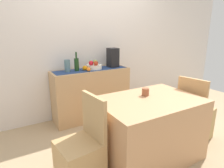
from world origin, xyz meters
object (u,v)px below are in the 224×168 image
(wine_bottle, at_px, (77,64))
(chair_near_window, at_px, (81,159))
(fruit_bowl, at_px, (94,67))
(ceramic_vase, at_px, (67,66))
(chair_by_corner, at_px, (194,120))
(coffee_cup, at_px, (145,92))
(dining_table, at_px, (148,128))
(sideboard_console, at_px, (91,94))
(coffee_maker, at_px, (113,58))

(wine_bottle, height_order, chair_near_window, wine_bottle)
(chair_near_window, bearing_deg, fruit_bowl, 59.36)
(ceramic_vase, bearing_deg, chair_by_corner, -44.46)
(chair_near_window, bearing_deg, coffee_cup, 7.69)
(chair_near_window, relative_size, chair_by_corner, 1.00)
(chair_near_window, distance_m, chair_by_corner, 1.70)
(dining_table, height_order, coffee_cup, coffee_cup)
(sideboard_console, height_order, chair_near_window, chair_near_window)
(coffee_cup, bearing_deg, sideboard_console, 97.55)
(fruit_bowl, relative_size, ceramic_vase, 1.36)
(fruit_bowl, relative_size, coffee_cup, 2.96)
(sideboard_console, xyz_separation_m, dining_table, (0.12, -1.34, -0.06))
(chair_by_corner, bearing_deg, coffee_cup, 171.23)
(chair_near_window, bearing_deg, chair_by_corner, -0.17)
(chair_by_corner, bearing_deg, ceramic_vase, 135.54)
(chair_by_corner, bearing_deg, dining_table, 179.78)
(fruit_bowl, bearing_deg, dining_table, -87.41)
(sideboard_console, bearing_deg, ceramic_vase, 180.00)
(coffee_cup, bearing_deg, wine_bottle, 108.32)
(wine_bottle, bearing_deg, coffee_cup, -71.68)
(sideboard_console, height_order, coffee_cup, sideboard_console)
(sideboard_console, xyz_separation_m, chair_near_window, (-0.73, -1.33, -0.16))
(coffee_cup, relative_size, chair_by_corner, 0.10)
(dining_table, bearing_deg, coffee_cup, 71.95)
(wine_bottle, distance_m, dining_table, 1.51)
(coffee_maker, distance_m, chair_by_corner, 1.63)
(coffee_maker, distance_m, chair_near_window, 1.92)
(sideboard_console, height_order, coffee_maker, coffee_maker)
(sideboard_console, distance_m, ceramic_vase, 0.66)
(fruit_bowl, distance_m, chair_near_window, 1.67)
(coffee_maker, relative_size, ceramic_vase, 1.73)
(wine_bottle, distance_m, coffee_cup, 1.29)
(chair_near_window, height_order, chair_by_corner, same)
(fruit_bowl, distance_m, chair_by_corner, 1.74)
(dining_table, height_order, chair_near_window, chair_near_window)
(sideboard_console, relative_size, fruit_bowl, 4.97)
(fruit_bowl, bearing_deg, sideboard_console, 180.00)
(dining_table, bearing_deg, sideboard_console, 95.18)
(chair_by_corner, bearing_deg, coffee_maker, 112.24)
(wine_bottle, bearing_deg, dining_table, -74.83)
(ceramic_vase, height_order, chair_near_window, ceramic_vase)
(coffee_maker, bearing_deg, dining_table, -102.79)
(sideboard_console, relative_size, dining_table, 1.10)
(sideboard_console, distance_m, wine_bottle, 0.59)
(chair_near_window, xyz_separation_m, chair_by_corner, (1.70, -0.00, 0.00))
(coffee_maker, height_order, ceramic_vase, coffee_maker)
(fruit_bowl, xyz_separation_m, chair_by_corner, (0.91, -1.34, -0.63))
(sideboard_console, bearing_deg, chair_near_window, -118.67)
(wine_bottle, relative_size, chair_near_window, 0.34)
(sideboard_console, bearing_deg, wine_bottle, -180.00)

